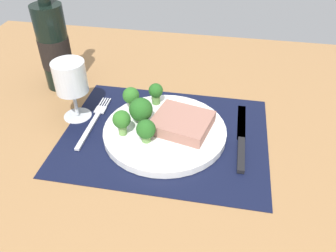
{
  "coord_description": "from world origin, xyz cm",
  "views": [
    {
      "loc": [
        10.91,
        -55.15,
        46.58
      ],
      "look_at": [
        0.52,
        0.92,
        1.9
      ],
      "focal_mm": 36.17,
      "sensor_mm": 36.0,
      "label": 1
    }
  ],
  "objects_px": {
    "fork": "(94,121)",
    "knife": "(241,140)",
    "plate": "(165,131)",
    "wine_glass": "(71,80)",
    "wine_bottle": "(54,46)",
    "steak": "(182,123)"
  },
  "relations": [
    {
      "from": "steak",
      "to": "fork",
      "type": "height_order",
      "value": "steak"
    },
    {
      "from": "plate",
      "to": "wine_bottle",
      "type": "distance_m",
      "value": 0.36
    },
    {
      "from": "knife",
      "to": "wine_bottle",
      "type": "bearing_deg",
      "value": 161.09
    },
    {
      "from": "plate",
      "to": "wine_bottle",
      "type": "bearing_deg",
      "value": 152.86
    },
    {
      "from": "steak",
      "to": "knife",
      "type": "bearing_deg",
      "value": -2.31
    },
    {
      "from": "wine_glass",
      "to": "wine_bottle",
      "type": "bearing_deg",
      "value": 126.99
    },
    {
      "from": "plate",
      "to": "fork",
      "type": "distance_m",
      "value": 0.17
    },
    {
      "from": "plate",
      "to": "fork",
      "type": "height_order",
      "value": "plate"
    },
    {
      "from": "plate",
      "to": "wine_glass",
      "type": "relative_size",
      "value": 1.89
    },
    {
      "from": "plate",
      "to": "wine_bottle",
      "type": "xyz_separation_m",
      "value": [
        -0.31,
        0.16,
        0.1
      ]
    },
    {
      "from": "plate",
      "to": "wine_glass",
      "type": "height_order",
      "value": "wine_glass"
    },
    {
      "from": "plate",
      "to": "wine_glass",
      "type": "distance_m",
      "value": 0.23
    },
    {
      "from": "fork",
      "to": "wine_glass",
      "type": "distance_m",
      "value": 0.1
    },
    {
      "from": "knife",
      "to": "wine_bottle",
      "type": "relative_size",
      "value": 0.75
    },
    {
      "from": "fork",
      "to": "knife",
      "type": "xyz_separation_m",
      "value": [
        0.33,
        -0.01,
        0.0
      ]
    },
    {
      "from": "fork",
      "to": "steak",
      "type": "bearing_deg",
      "value": -4.03
    },
    {
      "from": "plate",
      "to": "wine_bottle",
      "type": "height_order",
      "value": "wine_bottle"
    },
    {
      "from": "wine_bottle",
      "to": "wine_glass",
      "type": "relative_size",
      "value": 2.22
    },
    {
      "from": "wine_bottle",
      "to": "plate",
      "type": "bearing_deg",
      "value": -27.14
    },
    {
      "from": "plate",
      "to": "fork",
      "type": "bearing_deg",
      "value": 175.1
    },
    {
      "from": "knife",
      "to": "wine_glass",
      "type": "relative_size",
      "value": 1.66
    },
    {
      "from": "fork",
      "to": "knife",
      "type": "bearing_deg",
      "value": -4.51
    }
  ]
}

